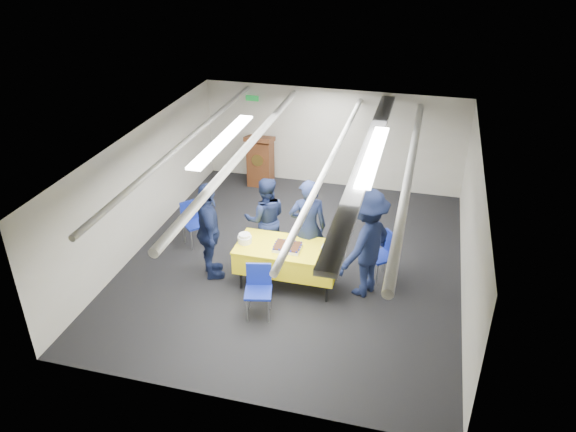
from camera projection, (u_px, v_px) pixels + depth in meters
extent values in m
plane|color=black|center=(295.00, 261.00, 10.47)|extent=(7.00, 7.00, 0.00)
cube|color=beige|center=(332.00, 138.00, 12.88)|extent=(6.00, 0.02, 2.30)
cube|color=beige|center=(142.00, 188.00, 10.59)|extent=(0.02, 7.00, 2.30)
cube|color=beige|center=(471.00, 228.00, 9.25)|extent=(0.02, 7.00, 2.30)
cube|color=silver|center=(296.00, 146.00, 9.37)|extent=(6.00, 7.00, 0.02)
cylinder|color=silver|center=(186.00, 141.00, 9.87)|extent=(0.10, 6.90, 0.10)
cylinder|color=silver|center=(245.00, 149.00, 9.65)|extent=(0.14, 6.90, 0.14)
cylinder|color=silver|center=(331.00, 160.00, 9.33)|extent=(0.10, 6.90, 0.10)
cylinder|color=silver|center=(410.00, 170.00, 9.06)|extent=(0.14, 6.90, 0.14)
cube|color=gray|center=(367.00, 158.00, 9.15)|extent=(0.28, 6.90, 0.08)
cube|color=white|center=(223.00, 140.00, 9.67)|extent=(0.25, 2.60, 0.04)
cube|color=white|center=(373.00, 155.00, 9.09)|extent=(0.25, 2.60, 0.04)
cube|color=#0C591E|center=(252.00, 98.00, 12.91)|extent=(0.30, 0.04, 0.12)
cylinder|color=black|center=(241.00, 279.00, 9.64)|extent=(0.04, 0.04, 0.36)
cylinder|color=black|center=(326.00, 293.00, 9.30)|extent=(0.04, 0.04, 0.36)
cylinder|color=black|center=(252.00, 260.00, 10.18)|extent=(0.04, 0.04, 0.36)
cylinder|color=black|center=(334.00, 272.00, 9.84)|extent=(0.04, 0.04, 0.36)
cube|color=yellow|center=(288.00, 258.00, 9.56)|extent=(1.72, 0.86, 0.39)
cube|color=yellow|center=(288.00, 247.00, 9.46)|extent=(1.74, 0.88, 0.03)
cube|color=white|center=(287.00, 248.00, 9.38)|extent=(0.45, 0.36, 0.05)
cube|color=black|center=(287.00, 246.00, 9.36)|extent=(0.43, 0.34, 0.02)
sphere|color=navy|center=(273.00, 249.00, 9.26)|extent=(0.04, 0.04, 0.04)
sphere|color=navy|center=(279.00, 239.00, 9.54)|extent=(0.04, 0.04, 0.04)
sphere|color=navy|center=(279.00, 250.00, 9.24)|extent=(0.04, 0.04, 0.04)
sphere|color=navy|center=(284.00, 240.00, 9.51)|extent=(0.04, 0.04, 0.04)
sphere|color=navy|center=(285.00, 251.00, 9.22)|extent=(0.04, 0.04, 0.04)
sphere|color=navy|center=(290.00, 241.00, 9.49)|extent=(0.04, 0.04, 0.04)
sphere|color=navy|center=(291.00, 251.00, 9.20)|extent=(0.04, 0.04, 0.04)
sphere|color=navy|center=(295.00, 242.00, 9.47)|extent=(0.04, 0.04, 0.04)
sphere|color=navy|center=(296.00, 252.00, 9.18)|extent=(0.04, 0.04, 0.04)
sphere|color=navy|center=(301.00, 242.00, 9.45)|extent=(0.04, 0.04, 0.04)
sphere|color=navy|center=(274.00, 246.00, 9.34)|extent=(0.04, 0.04, 0.04)
sphere|color=navy|center=(299.00, 250.00, 9.24)|extent=(0.04, 0.04, 0.04)
sphere|color=navy|center=(275.00, 244.00, 9.40)|extent=(0.04, 0.04, 0.04)
sphere|color=navy|center=(300.00, 247.00, 9.31)|extent=(0.04, 0.04, 0.04)
sphere|color=navy|center=(276.00, 242.00, 9.47)|extent=(0.04, 0.04, 0.04)
sphere|color=navy|center=(301.00, 245.00, 9.38)|extent=(0.04, 0.04, 0.04)
cylinder|color=white|center=(245.00, 239.00, 9.55)|extent=(0.24, 0.24, 0.11)
cylinder|color=white|center=(245.00, 235.00, 9.51)|extent=(0.20, 0.20, 0.05)
cylinder|color=white|center=(328.00, 251.00, 9.23)|extent=(0.24, 0.24, 0.12)
cylinder|color=white|center=(328.00, 246.00, 9.19)|extent=(0.20, 0.20, 0.05)
cube|color=brown|center=(261.00, 163.00, 13.15)|extent=(0.55, 0.45, 1.10)
cube|color=brown|center=(260.00, 139.00, 12.84)|extent=(0.62, 0.53, 0.21)
cylinder|color=gold|center=(257.00, 161.00, 12.88)|extent=(0.28, 0.02, 0.28)
cylinder|color=gray|center=(247.00, 311.00, 8.83)|extent=(0.02, 0.02, 0.43)
cylinder|color=gray|center=(269.00, 311.00, 8.82)|extent=(0.02, 0.02, 0.43)
cylinder|color=gray|center=(249.00, 298.00, 9.12)|extent=(0.02, 0.02, 0.43)
cylinder|color=gray|center=(270.00, 298.00, 9.12)|extent=(0.02, 0.02, 0.43)
cube|color=navy|center=(258.00, 292.00, 8.86)|extent=(0.50, 0.50, 0.04)
cube|color=navy|center=(259.00, 274.00, 8.92)|extent=(0.40, 0.13, 0.40)
cylinder|color=gray|center=(367.00, 265.00, 9.97)|extent=(0.02, 0.02, 0.43)
cylinder|color=gray|center=(377.00, 275.00, 9.70)|extent=(0.02, 0.02, 0.43)
cylinder|color=gray|center=(383.00, 260.00, 10.09)|extent=(0.02, 0.02, 0.43)
cylinder|color=gray|center=(394.00, 270.00, 9.82)|extent=(0.02, 0.02, 0.43)
cube|color=navy|center=(381.00, 256.00, 9.78)|extent=(0.59, 0.59, 0.04)
cube|color=navy|center=(392.00, 243.00, 9.75)|extent=(0.28, 0.34, 0.40)
cylinder|color=gray|center=(192.00, 240.00, 10.70)|extent=(0.02, 0.02, 0.43)
cylinder|color=gray|center=(208.00, 236.00, 10.87)|extent=(0.02, 0.02, 0.43)
cylinder|color=gray|center=(184.00, 233.00, 10.95)|extent=(0.02, 0.02, 0.43)
cylinder|color=gray|center=(200.00, 228.00, 11.12)|extent=(0.02, 0.02, 0.43)
cube|color=navy|center=(195.00, 224.00, 10.80)|extent=(0.59, 0.59, 0.04)
cube|color=navy|center=(190.00, 210.00, 10.83)|extent=(0.30, 0.32, 0.40)
imported|color=black|center=(308.00, 228.00, 9.74)|extent=(0.77, 0.62, 1.82)
imported|color=black|center=(266.00, 219.00, 10.21)|extent=(0.95, 0.85, 1.62)
imported|color=black|center=(209.00, 231.00, 9.65)|extent=(0.88, 1.13, 1.80)
imported|color=black|center=(366.00, 243.00, 9.19)|extent=(1.20, 1.43, 1.92)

